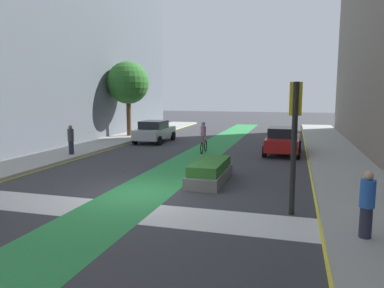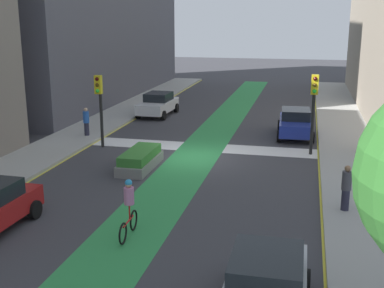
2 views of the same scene
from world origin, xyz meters
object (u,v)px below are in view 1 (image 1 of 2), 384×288
(cyclist_in_lane, at_px, (203,137))
(pedestrian_sidewalk_left_a, at_px, (71,139))
(traffic_signal_near_right, at_px, (295,122))
(car_silver_left_far, at_px, (155,131))
(pedestrian_sidewalk_right_a, at_px, (367,204))
(street_tree_near, at_px, (128,83))
(traffic_signal_far_right, at_px, (294,102))
(median_planter, at_px, (210,172))
(car_red_right_far, at_px, (283,140))

(cyclist_in_lane, distance_m, pedestrian_sidewalk_left_a, 7.56)
(traffic_signal_near_right, relative_size, car_silver_left_far, 0.91)
(pedestrian_sidewalk_right_a, height_order, street_tree_near, street_tree_near)
(traffic_signal_far_right, bearing_deg, median_planter, -104.40)
(car_red_right_far, distance_m, pedestrian_sidewalk_right_a, 12.87)
(traffic_signal_far_right, height_order, cyclist_in_lane, traffic_signal_far_right)
(traffic_signal_near_right, height_order, car_silver_left_far, traffic_signal_near_right)
(cyclist_in_lane, xyz_separation_m, street_tree_near, (-7.66, 5.86, 3.37))
(pedestrian_sidewalk_left_a, bearing_deg, traffic_signal_far_right, 35.75)
(traffic_signal_near_right, distance_m, pedestrian_sidewalk_right_a, 3.03)
(pedestrian_sidewalk_left_a, bearing_deg, street_tree_near, 95.59)
(cyclist_in_lane, distance_m, street_tree_near, 10.22)
(car_red_right_far, distance_m, pedestrian_sidewalk_left_a, 12.09)
(traffic_signal_far_right, xyz_separation_m, street_tree_near, (-12.78, 0.71, 1.43))
(pedestrian_sidewalk_left_a, xyz_separation_m, street_tree_near, (-0.91, 9.26, 3.37))
(traffic_signal_near_right, xyz_separation_m, pedestrian_sidewalk_left_a, (-11.95, 6.61, -1.72))
(traffic_signal_far_right, height_order, pedestrian_sidewalk_left_a, traffic_signal_far_right)
(car_silver_left_far, relative_size, median_planter, 1.28)
(car_silver_left_far, bearing_deg, cyclist_in_lane, -38.46)
(pedestrian_sidewalk_right_a, xyz_separation_m, median_planter, (-4.86, 4.89, -0.55))
(cyclist_in_lane, relative_size, pedestrian_sidewalk_left_a, 1.14)
(car_red_right_far, xyz_separation_m, cyclist_in_lane, (-4.58, -0.81, 0.17))
(pedestrian_sidewalk_right_a, distance_m, pedestrian_sidewalk_left_a, 16.03)
(car_red_right_far, xyz_separation_m, car_silver_left_far, (-9.15, 2.81, 0.00))
(street_tree_near, bearing_deg, pedestrian_sidewalk_right_a, -50.62)
(car_red_right_far, distance_m, car_silver_left_far, 9.57)
(pedestrian_sidewalk_right_a, bearing_deg, median_planter, 134.85)
(cyclist_in_lane, bearing_deg, traffic_signal_far_right, 45.16)
(traffic_signal_near_right, bearing_deg, car_silver_left_far, 125.59)
(median_planter, bearing_deg, pedestrian_sidewalk_left_a, 157.93)
(car_red_right_far, bearing_deg, median_planter, -108.31)
(traffic_signal_far_right, relative_size, pedestrian_sidewalk_right_a, 2.60)
(cyclist_in_lane, relative_size, pedestrian_sidewalk_right_a, 1.16)
(pedestrian_sidewalk_right_a, xyz_separation_m, street_tree_near, (-14.53, 17.70, 3.39))
(pedestrian_sidewalk_left_a, height_order, median_planter, pedestrian_sidewalk_left_a)
(traffic_signal_far_right, height_order, pedestrian_sidewalk_right_a, traffic_signal_far_right)
(car_silver_left_far, bearing_deg, pedestrian_sidewalk_right_a, -53.52)
(traffic_signal_near_right, height_order, street_tree_near, street_tree_near)
(car_silver_left_far, xyz_separation_m, pedestrian_sidewalk_right_a, (11.44, -15.47, 0.15))
(cyclist_in_lane, bearing_deg, car_silver_left_far, 141.54)
(pedestrian_sidewalk_left_a, relative_size, street_tree_near, 0.28)
(car_red_right_far, bearing_deg, pedestrian_sidewalk_right_a, -79.73)
(traffic_signal_near_right, bearing_deg, traffic_signal_far_right, 90.30)
(car_red_right_far, xyz_separation_m, pedestrian_sidewalk_left_a, (-11.33, -4.22, 0.17))
(pedestrian_sidewalk_left_a, distance_m, street_tree_near, 9.89)
(car_silver_left_far, relative_size, pedestrian_sidewalk_left_a, 2.58)
(traffic_signal_near_right, distance_m, car_red_right_far, 11.01)
(traffic_signal_near_right, relative_size, pedestrian_sidewalk_left_a, 2.35)
(car_silver_left_far, height_order, pedestrian_sidewalk_right_a, pedestrian_sidewalk_right_a)
(car_silver_left_far, bearing_deg, median_planter, -58.15)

